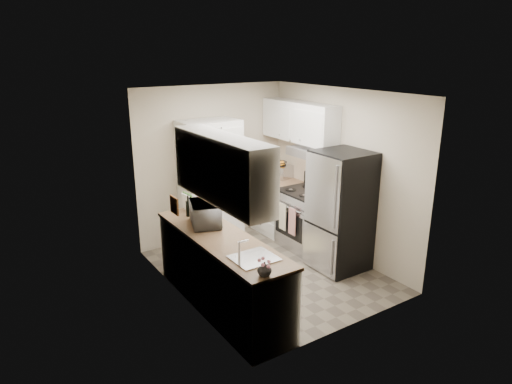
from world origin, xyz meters
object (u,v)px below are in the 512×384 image
Objects in this scene: pantry_cabinet at (211,184)px; electric_range at (306,218)px; toaster_oven at (279,171)px; wine_bottle at (188,207)px; microwave at (206,214)px; refrigerator at (341,211)px.

pantry_cabinet reaches higher than electric_range.
toaster_oven reaches higher than electric_range.
toaster_oven is at bearing -2.43° from pantry_cabinet.
wine_bottle reaches higher than electric_range.
electric_range is 2.07m from wine_bottle.
microwave is 0.40m from wine_bottle.
refrigerator reaches higher than microwave.
pantry_cabinet is 1.77× the size of electric_range.
electric_range is at bearing 87.52° from refrigerator.
microwave reaches higher than wine_bottle.
wine_bottle is at bearing 26.44° from microwave.
microwave is at bearing 167.66° from refrigerator.
electric_range is 2.18× the size of microwave.
pantry_cabinet reaches higher than microwave.
refrigerator reaches higher than wine_bottle.
wine_bottle is at bearing -175.25° from toaster_oven.
refrigerator is at bearing -22.50° from wine_bottle.
toaster_oven is at bearing 82.45° from electric_range.
refrigerator reaches higher than toaster_oven.
microwave is 2.40m from toaster_oven.
toaster_oven is at bearing 84.87° from refrigerator.
refrigerator is 1.95m from microwave.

